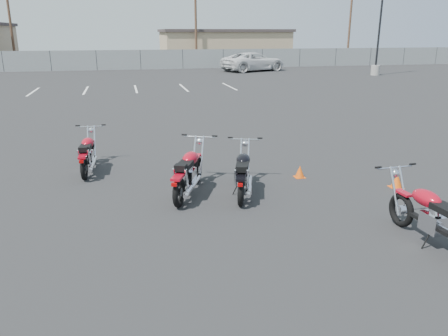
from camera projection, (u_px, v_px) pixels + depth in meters
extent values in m
plane|color=black|center=(221.00, 208.00, 8.78)|extent=(120.00, 120.00, 0.00)
torus|color=black|center=(92.00, 153.00, 11.70)|extent=(0.15, 0.59, 0.58)
cylinder|color=silver|center=(92.00, 153.00, 11.70)|extent=(0.11, 0.16, 0.16)
torus|color=black|center=(84.00, 168.00, 10.38)|extent=(0.15, 0.59, 0.58)
cylinder|color=silver|center=(84.00, 168.00, 10.38)|extent=(0.11, 0.16, 0.16)
cube|color=black|center=(88.00, 159.00, 11.03)|extent=(0.17, 1.02, 0.06)
cube|color=silver|center=(87.00, 157.00, 10.96)|extent=(0.30, 0.39, 0.29)
cylinder|color=silver|center=(87.00, 150.00, 10.91)|extent=(0.21, 0.26, 0.26)
ellipsoid|color=#AD0A1B|center=(88.00, 143.00, 11.08)|extent=(0.33, 0.58, 0.25)
cube|color=black|center=(85.00, 148.00, 10.65)|extent=(0.29, 0.55, 0.10)
cube|color=black|center=(83.00, 149.00, 10.41)|extent=(0.22, 0.19, 0.12)
cube|color=#AD0A1B|center=(83.00, 156.00, 10.27)|extent=(0.20, 0.42, 0.05)
cube|color=#AD0A1B|center=(91.00, 142.00, 11.61)|extent=(0.15, 0.34, 0.04)
cylinder|color=silver|center=(89.00, 157.00, 10.46)|extent=(0.06, 0.18, 0.38)
cylinder|color=silver|center=(79.00, 157.00, 10.42)|extent=(0.06, 0.18, 0.38)
cylinder|color=silver|center=(93.00, 164.00, 10.79)|extent=(0.16, 1.07, 0.12)
cylinder|color=silver|center=(91.00, 167.00, 10.49)|extent=(0.14, 0.35, 0.13)
cylinder|color=silver|center=(95.00, 140.00, 11.73)|extent=(0.07, 0.39, 0.77)
cylinder|color=silver|center=(88.00, 141.00, 11.71)|extent=(0.07, 0.39, 0.77)
sphere|color=silver|center=(91.00, 130.00, 11.79)|extent=(0.17, 0.17, 0.16)
cylinder|color=silver|center=(91.00, 126.00, 11.78)|extent=(0.68, 0.08, 0.03)
cylinder|color=black|center=(104.00, 125.00, 11.80)|extent=(0.12, 0.04, 0.03)
cylinder|color=black|center=(78.00, 126.00, 11.70)|extent=(0.12, 0.04, 0.03)
cylinder|color=black|center=(83.00, 167.00, 10.97)|extent=(0.15, 0.03, 0.29)
cube|color=#990505|center=(81.00, 162.00, 10.05)|extent=(0.10, 0.06, 0.06)
torus|color=black|center=(244.00, 170.00, 10.19)|extent=(0.29, 0.60, 0.60)
cylinder|color=silver|center=(244.00, 170.00, 10.19)|extent=(0.14, 0.18, 0.16)
torus|color=black|center=(241.00, 192.00, 8.82)|extent=(0.29, 0.60, 0.60)
cylinder|color=silver|center=(241.00, 192.00, 8.82)|extent=(0.14, 0.18, 0.16)
cube|color=black|center=(243.00, 179.00, 9.49)|extent=(0.42, 1.02, 0.06)
cube|color=silver|center=(243.00, 177.00, 9.43)|extent=(0.38, 0.45, 0.30)
cylinder|color=silver|center=(243.00, 169.00, 9.38)|extent=(0.27, 0.30, 0.26)
ellipsoid|color=black|center=(243.00, 160.00, 9.55)|extent=(0.47, 0.64, 0.25)
cube|color=black|center=(242.00, 167.00, 9.10)|extent=(0.42, 0.60, 0.10)
cube|color=black|center=(242.00, 169.00, 8.86)|extent=(0.26, 0.24, 0.12)
cube|color=black|center=(241.00, 178.00, 8.71)|extent=(0.30, 0.45, 0.05)
cube|color=black|center=(244.00, 158.00, 10.10)|extent=(0.23, 0.36, 0.04)
cylinder|color=silver|center=(247.00, 178.00, 8.88)|extent=(0.10, 0.19, 0.39)
cylinder|color=silver|center=(236.00, 178.00, 8.90)|extent=(0.10, 0.19, 0.39)
cylinder|color=silver|center=(249.00, 186.00, 9.21)|extent=(0.43, 1.07, 0.13)
cylinder|color=silver|center=(249.00, 190.00, 8.91)|extent=(0.22, 0.37, 0.13)
cylinder|color=silver|center=(248.00, 156.00, 10.20)|extent=(0.16, 0.39, 0.78)
cylinder|color=silver|center=(241.00, 156.00, 10.22)|extent=(0.16, 0.39, 0.78)
sphere|color=silver|center=(245.00, 144.00, 10.28)|extent=(0.20, 0.20, 0.16)
cylinder|color=silver|center=(245.00, 139.00, 10.27)|extent=(0.67, 0.24, 0.03)
cylinder|color=black|center=(260.00, 138.00, 10.21)|extent=(0.12, 0.07, 0.04)
cylinder|color=black|center=(230.00, 137.00, 10.27)|extent=(0.12, 0.07, 0.04)
cylinder|color=black|center=(236.00, 188.00, 9.47)|extent=(0.16, 0.07, 0.30)
cube|color=#990505|center=(240.00, 185.00, 8.48)|extent=(0.11, 0.09, 0.06)
torus|color=black|center=(197.00, 170.00, 10.19)|extent=(0.36, 0.62, 0.63)
cylinder|color=silver|center=(197.00, 170.00, 10.19)|extent=(0.16, 0.20, 0.17)
torus|color=black|center=(179.00, 192.00, 8.76)|extent=(0.36, 0.62, 0.63)
cylinder|color=silver|center=(179.00, 192.00, 8.76)|extent=(0.16, 0.20, 0.17)
cube|color=black|center=(189.00, 178.00, 9.46)|extent=(0.53, 1.05, 0.06)
cube|color=silver|center=(188.00, 176.00, 9.39)|extent=(0.43, 0.48, 0.32)
cylinder|color=silver|center=(188.00, 168.00, 9.34)|extent=(0.30, 0.32, 0.28)
ellipsoid|color=#AD0A1B|center=(190.00, 158.00, 9.52)|extent=(0.54, 0.69, 0.27)
cube|color=black|center=(184.00, 166.00, 9.05)|extent=(0.48, 0.64, 0.11)
cube|color=black|center=(181.00, 168.00, 8.79)|extent=(0.29, 0.27, 0.13)
cube|color=#AD0A1B|center=(178.00, 177.00, 8.64)|extent=(0.35, 0.48, 0.05)
cube|color=#AD0A1B|center=(197.00, 156.00, 10.09)|extent=(0.27, 0.38, 0.04)
cylinder|color=silver|center=(187.00, 178.00, 8.81)|extent=(0.12, 0.20, 0.41)
cylinder|color=silver|center=(175.00, 177.00, 8.85)|extent=(0.12, 0.20, 0.41)
cylinder|color=silver|center=(193.00, 186.00, 9.15)|extent=(0.55, 1.10, 0.13)
cylinder|color=silver|center=(188.00, 191.00, 8.83)|extent=(0.26, 0.39, 0.14)
cylinder|color=silver|center=(202.00, 155.00, 10.19)|extent=(0.21, 0.40, 0.83)
cylinder|color=silver|center=(194.00, 154.00, 10.22)|extent=(0.21, 0.40, 0.83)
sphere|color=silver|center=(199.00, 141.00, 10.28)|extent=(0.22, 0.22, 0.17)
cylinder|color=silver|center=(200.00, 137.00, 10.27)|extent=(0.69, 0.32, 0.03)
cylinder|color=black|center=(215.00, 136.00, 10.17)|extent=(0.13, 0.08, 0.04)
cylinder|color=black|center=(184.00, 135.00, 10.30)|extent=(0.13, 0.08, 0.04)
cylinder|color=black|center=(181.00, 188.00, 9.45)|extent=(0.16, 0.09, 0.32)
cube|color=#990505|center=(174.00, 185.00, 8.40)|extent=(0.12, 0.10, 0.06)
torus|color=black|center=(401.00, 210.00, 7.89)|extent=(0.15, 0.63, 0.63)
cylinder|color=silver|center=(401.00, 210.00, 7.89)|extent=(0.11, 0.17, 0.17)
cube|color=black|center=(431.00, 225.00, 7.18)|extent=(0.17, 1.10, 0.06)
cube|color=silver|center=(434.00, 222.00, 7.12)|extent=(0.31, 0.41, 0.31)
cylinder|color=silver|center=(436.00, 212.00, 7.06)|extent=(0.22, 0.27, 0.28)
ellipsoid|color=#AD0A1B|center=(427.00, 198.00, 7.24)|extent=(0.35, 0.62, 0.27)
cube|color=#AD0A1B|center=(403.00, 193.00, 7.79)|extent=(0.16, 0.36, 0.04)
cylinder|color=silver|center=(403.00, 190.00, 7.93)|extent=(0.07, 0.42, 0.82)
cylinder|color=silver|center=(394.00, 191.00, 7.88)|extent=(0.07, 0.42, 0.82)
sphere|color=silver|center=(395.00, 173.00, 7.98)|extent=(0.18, 0.18, 0.17)
cylinder|color=silver|center=(395.00, 168.00, 7.97)|extent=(0.73, 0.07, 0.03)
cylinder|color=black|center=(413.00, 164.00, 8.03)|extent=(0.13, 0.04, 0.04)
cylinder|color=black|center=(378.00, 167.00, 7.84)|extent=(0.13, 0.04, 0.04)
cylinder|color=black|center=(427.00, 239.00, 7.11)|extent=(0.17, 0.03, 0.31)
cone|color=#EB540C|center=(300.00, 171.00, 10.60)|extent=(0.23, 0.23, 0.29)
cube|color=#EB540C|center=(299.00, 177.00, 10.65)|extent=(0.25, 0.25, 0.01)
cone|color=#EB540C|center=(397.00, 180.00, 9.90)|extent=(0.26, 0.26, 0.32)
cube|color=#EB540C|center=(396.00, 187.00, 9.95)|extent=(0.28, 0.28, 0.01)
cylinder|color=gray|center=(375.00, 70.00, 35.78)|extent=(0.70, 0.70, 0.80)
cylinder|color=black|center=(381.00, 10.00, 34.40)|extent=(0.16, 0.16, 8.44)
cube|color=slate|center=(141.00, 60.00, 41.08)|extent=(80.00, 0.04, 1.80)
cylinder|color=black|center=(3.00, 62.00, 38.53)|extent=(0.06, 0.06, 1.80)
cylinder|color=black|center=(51.00, 61.00, 39.38)|extent=(0.06, 0.06, 1.80)
cylinder|color=black|center=(97.00, 60.00, 40.23)|extent=(0.06, 0.06, 1.80)
cylinder|color=black|center=(141.00, 60.00, 41.08)|extent=(0.06, 0.06, 1.80)
cylinder|color=black|center=(183.00, 59.00, 41.94)|extent=(0.06, 0.06, 1.80)
cylinder|color=black|center=(223.00, 59.00, 42.79)|extent=(0.06, 0.06, 1.80)
cylinder|color=black|center=(262.00, 58.00, 43.64)|extent=(0.06, 0.06, 1.80)
cylinder|color=black|center=(300.00, 58.00, 44.49)|extent=(0.06, 0.06, 1.80)
cylinder|color=black|center=(336.00, 57.00, 45.35)|extent=(0.06, 0.06, 1.80)
cylinder|color=black|center=(370.00, 57.00, 46.20)|extent=(0.06, 0.06, 1.80)
cylinder|color=black|center=(404.00, 56.00, 47.05)|extent=(0.06, 0.06, 1.80)
cylinder|color=black|center=(436.00, 56.00, 47.90)|extent=(0.06, 0.06, 1.80)
cube|color=tan|center=(223.00, 47.00, 51.35)|extent=(14.00, 9.00, 3.40)
cube|color=#3F3534|center=(223.00, 31.00, 50.80)|extent=(14.40, 9.40, 0.30)
cylinder|color=#472F21|center=(10.00, 20.00, 42.11)|extent=(0.24, 0.24, 9.00)
cylinder|color=#472F21|center=(196.00, 21.00, 45.01)|extent=(0.24, 0.24, 9.00)
cylinder|color=#472F21|center=(350.00, 22.00, 49.78)|extent=(0.24, 0.24, 9.00)
cube|color=silver|center=(33.00, 92.00, 25.90)|extent=(0.12, 4.00, 0.01)
cube|color=silver|center=(86.00, 90.00, 26.54)|extent=(0.12, 4.00, 0.01)
cube|color=silver|center=(136.00, 89.00, 27.18)|extent=(0.12, 4.00, 0.01)
cube|color=silver|center=(184.00, 88.00, 27.82)|extent=(0.12, 4.00, 0.01)
cube|color=silver|center=(229.00, 86.00, 28.46)|extent=(0.12, 4.00, 0.01)
imported|color=silver|center=(254.00, 56.00, 39.34)|extent=(5.00, 7.41, 2.62)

